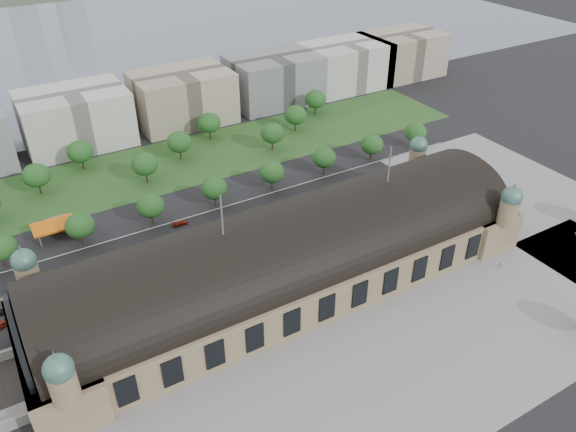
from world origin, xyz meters
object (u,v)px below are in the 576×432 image
bus_west (194,244)px  pedestrian_2 (575,233)px  pedestrian_0 (500,266)px  petrol_station (56,224)px  traffic_car_3 (180,223)px  traffic_car_6 (404,170)px  parked_car_6 (165,272)px  bus_mid (242,228)px  traffic_car_4 (257,224)px  parked_car_2 (122,284)px  parked_car_4 (71,301)px  parked_car_0 (57,306)px  parked_car_5 (94,303)px  bus_east (307,208)px  parked_car_3 (103,291)px  parked_car_1 (1,325)px

bus_west → pedestrian_2: bus_west is taller
pedestrian_0 → pedestrian_2: (36.20, -0.65, 0.01)m
petrol_station → pedestrian_0: bearing=-38.6°
traffic_car_3 → traffic_car_6: traffic_car_3 is taller
parked_car_6 → bus_west: size_ratio=0.39×
traffic_car_6 → bus_mid: size_ratio=0.42×
traffic_car_4 → parked_car_6: bearing=-80.6°
bus_west → bus_mid: bus_mid is taller
parked_car_2 → parked_car_4: size_ratio=1.13×
traffic_car_3 → parked_car_0: traffic_car_3 is taller
parked_car_6 → pedestrian_2: (127.80, -51.34, 0.21)m
traffic_car_3 → pedestrian_2: size_ratio=3.14×
pedestrian_2 → parked_car_6: bearing=55.0°
parked_car_5 → parked_car_0: bearing=-151.9°
parked_car_0 → parked_car_6: (32.08, -0.97, -0.11)m
parked_car_2 → petrol_station: bearing=154.7°
parked_car_4 → bus_mid: 59.42m
traffic_car_6 → parked_car_4: 136.84m
parked_car_0 → parked_car_6: size_ratio=1.02×
parked_car_5 → bus_east: bus_east is taller
parked_car_3 → pedestrian_0: (110.66, -51.67, 0.14)m
parked_car_1 → bus_west: 60.28m
parked_car_4 → parked_car_6: 28.34m
parked_car_6 → parked_car_0: bearing=-124.4°
parked_car_6 → bus_mid: 31.71m
parked_car_1 → bus_east: size_ratio=0.41×
parked_car_2 → bus_mid: (43.98, 7.00, 1.07)m
parked_car_5 → traffic_car_6: bearing=58.8°
parked_car_5 → parked_car_4: bearing=-164.5°
petrol_station → traffic_car_6: bearing=-11.7°
bus_mid → parked_car_2: bearing=102.0°
petrol_station → bus_east: size_ratio=1.08×
parked_car_5 → pedestrian_0: (114.40, -47.67, 0.20)m
parked_car_1 → bus_mid: 78.00m
bus_mid → pedestrian_0: bus_mid is taller
parked_car_6 → pedestrian_0: pedestrian_0 is taller
traffic_car_3 → parked_car_2: (-27.43, -22.51, 0.00)m
parked_car_4 → bus_west: size_ratio=0.42×
bus_west → parked_car_5: bearing=105.3°
pedestrian_0 → pedestrian_2: size_ratio=0.98×
bus_mid → parked_car_3: bearing=100.9°
parked_car_6 → traffic_car_3: bearing=116.3°
parked_car_4 → pedestrian_0: size_ratio=2.84×
parked_car_3 → bus_east: 76.23m
parked_car_2 → bus_west: bearing=65.2°
parked_car_0 → pedestrian_0: bearing=35.6°
petrol_station → parked_car_3: 40.61m
bus_mid → pedestrian_2: 113.81m
bus_mid → pedestrian_0: bearing=-131.0°
parked_car_6 → pedestrian_2: pedestrian_2 is taller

